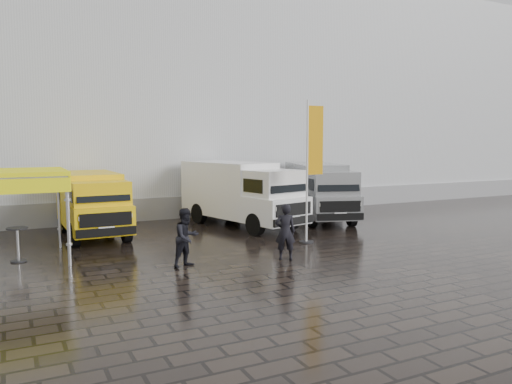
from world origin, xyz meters
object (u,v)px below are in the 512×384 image
flagpole (312,164)px  cocktail_table (18,245)px  person_front (285,232)px  wheelie_bin (335,199)px  canopy_tent (11,177)px  van_silver (320,192)px  person_tent (187,237)px  van_yellow (92,205)px  van_white (242,195)px

flagpole → cocktail_table: size_ratio=4.87×
flagpole → person_front: size_ratio=2.93×
cocktail_table → person_front: bearing=-24.6°
cocktail_table → wheelie_bin: (15.06, 5.46, 0.02)m
canopy_tent → person_front: (7.17, -3.32, -1.64)m
van_silver → person_tent: size_ratio=3.49×
person_tent → cocktail_table: bearing=125.4°
van_yellow → van_silver: van_silver is taller
person_front → wheelie_bin: bearing=-108.8°
van_yellow → flagpole: (6.64, -4.42, 1.56)m
canopy_tent → cocktail_table: canopy_tent is taller
van_white → flagpole: 4.30m
van_silver → person_tent: van_silver is taller
van_yellow → cocktail_table: 4.03m
van_white → cocktail_table: 8.81m
van_white → wheelie_bin: (6.69, 2.85, -0.79)m
van_yellow → cocktail_table: (-2.54, -3.05, -0.66)m
van_white → person_front: (-1.29, -5.85, -0.48)m
cocktail_table → flagpole: bearing=-8.5°
wheelie_bin → flagpole: bearing=-141.4°
flagpole → person_tent: size_ratio=2.97×
cocktail_table → wheelie_bin: bearing=19.9°
canopy_tent → van_silver: bearing=11.6°
canopy_tent → wheelie_bin: bearing=19.5°
person_front → cocktail_table: bearing=-0.8°
van_yellow → van_white: size_ratio=0.83×
person_front → canopy_tent: bearing=-1.0°
van_yellow → person_tent: bearing=-75.0°
van_yellow → person_front: van_yellow is taller
person_front → person_tent: (-2.87, 0.52, -0.01)m
person_front → person_tent: size_ratio=1.02×
van_yellow → van_silver: 9.67m
van_white → wheelie_bin: size_ratio=5.84×
van_silver → cocktail_table: 12.50m
van_white → cocktail_table: van_white is taller
van_white → person_tent: van_white is taller
flagpole → van_yellow: bearing=146.3°
person_front → person_tent: 2.92m
van_silver → canopy_tent: canopy_tent is taller
wheelie_bin → van_silver: bearing=-145.8°
wheelie_bin → canopy_tent: bearing=-171.1°
van_yellow → van_white: van_white is taller
cocktail_table → van_white: bearing=17.3°
van_silver → person_tent: (-7.99, -5.33, -0.42)m
van_yellow → van_silver: size_ratio=0.88×
van_white → van_silver: van_white is taller
van_yellow → canopy_tent: canopy_tent is taller
van_white → person_tent: 6.78m
cocktail_table → van_yellow: bearing=50.2°
van_yellow → van_silver: bearing=-3.7°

